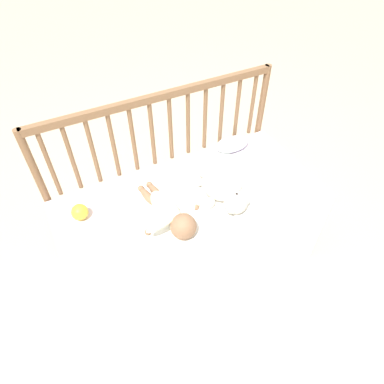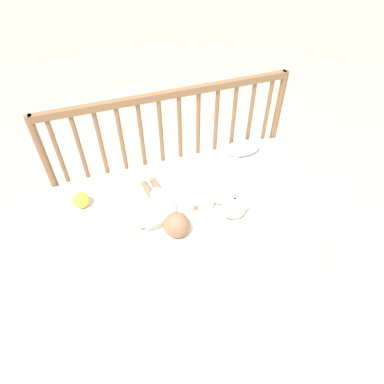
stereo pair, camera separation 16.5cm
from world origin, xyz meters
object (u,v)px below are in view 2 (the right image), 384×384
at_px(teddy_bear, 222,195).
at_px(toy_ball, 81,200).
at_px(baby, 167,211).
at_px(small_pillow, 243,148).

relative_size(teddy_bear, toy_ball, 4.67).
height_order(teddy_bear, baby, baby).
bearing_deg(small_pillow, baby, -148.60).
xyz_separation_m(teddy_bear, baby, (-0.28, -0.01, 0.00)).
bearing_deg(small_pillow, toy_ball, -172.39).
relative_size(baby, toy_ball, 5.45).
distance_m(baby, toy_ball, 0.43).
height_order(baby, toy_ball, baby).
bearing_deg(baby, teddy_bear, 2.35).
height_order(teddy_bear, toy_ball, teddy_bear).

